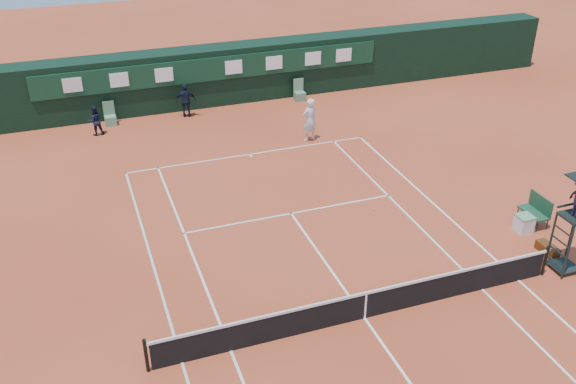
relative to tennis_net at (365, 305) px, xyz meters
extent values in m
plane|color=#BB4B2C|center=(0.00, 0.00, -0.51)|extent=(90.00, 90.00, 0.00)
cube|color=silver|center=(0.00, 11.88, -0.50)|extent=(11.05, 0.08, 0.01)
cube|color=white|center=(5.49, 0.00, -0.50)|extent=(0.08, 23.85, 0.01)
cube|color=silver|center=(-5.49, 0.00, -0.50)|extent=(0.08, 23.85, 0.01)
cube|color=silver|center=(4.12, 0.00, -0.50)|extent=(0.08, 23.85, 0.01)
cube|color=white|center=(-4.12, 0.00, -0.50)|extent=(0.08, 23.85, 0.01)
cube|color=silver|center=(0.00, 6.40, -0.50)|extent=(8.31, 0.08, 0.01)
cube|color=white|center=(0.00, 0.00, -0.50)|extent=(0.08, 12.88, 0.01)
cube|color=white|center=(0.00, 11.73, -0.50)|extent=(0.08, 0.30, 0.01)
cube|color=black|center=(0.00, 0.00, -0.06)|extent=(12.60, 0.04, 0.90)
cube|color=silver|center=(0.00, 0.00, 0.42)|extent=(12.80, 0.06, 0.08)
cube|color=white|center=(0.00, 0.00, -0.05)|extent=(0.06, 0.05, 0.92)
cylinder|color=black|center=(6.40, 0.00, 0.04)|extent=(0.10, 0.10, 1.10)
cylinder|color=black|center=(-6.40, 0.00, 0.04)|extent=(0.10, 0.10, 1.10)
cube|color=black|center=(0.00, 18.75, 0.99)|extent=(40.00, 1.50, 3.00)
cube|color=#0E3620|center=(0.00, 17.94, 1.59)|extent=(18.00, 0.10, 1.20)
cube|color=silver|center=(-7.00, 17.87, 1.59)|extent=(0.90, 0.04, 0.70)
cube|color=white|center=(-4.80, 17.87, 1.59)|extent=(0.90, 0.04, 0.70)
cube|color=white|center=(-2.60, 17.87, 1.59)|extent=(0.90, 0.04, 0.70)
cube|color=white|center=(1.00, 17.87, 1.59)|extent=(0.90, 0.04, 0.70)
cube|color=white|center=(3.20, 17.87, 1.59)|extent=(0.90, 0.04, 0.70)
cube|color=white|center=(5.40, 17.87, 1.59)|extent=(0.90, 0.04, 0.70)
cube|color=white|center=(7.20, 17.87, 1.59)|extent=(0.90, 0.04, 0.70)
cube|color=#5E906A|center=(-5.50, 17.45, -0.28)|extent=(0.55, 0.50, 0.46)
cube|color=#548058|center=(-5.50, 17.67, 0.29)|extent=(0.55, 0.06, 0.70)
cube|color=#558262|center=(4.50, 17.45, -0.28)|extent=(0.55, 0.50, 0.46)
cube|color=#5C8D67|center=(4.50, 17.67, 0.29)|extent=(0.55, 0.06, 0.70)
cylinder|color=black|center=(6.85, -0.40, 0.49)|extent=(0.07, 0.07, 2.00)
cylinder|color=black|center=(6.85, 0.40, 0.49)|extent=(0.07, 0.07, 2.00)
cylinder|color=black|center=(7.65, 0.40, 0.49)|extent=(0.07, 0.07, 2.00)
cube|color=black|center=(7.25, 0.00, 1.53)|extent=(0.85, 0.85, 0.08)
cube|color=black|center=(7.25, 0.42, 1.74)|extent=(0.85, 0.05, 0.06)
cube|color=black|center=(7.25, 0.00, -0.36)|extent=(0.80, 0.80, 0.05)
cube|color=black|center=(6.85, 0.00, -0.11)|extent=(0.04, 0.80, 0.04)
cube|color=black|center=(6.85, 0.00, 0.29)|extent=(0.04, 0.80, 0.04)
cube|color=black|center=(6.85, 0.00, 0.69)|extent=(0.04, 0.80, 0.04)
cube|color=black|center=(6.85, 0.00, 1.09)|extent=(0.04, 0.80, 0.04)
cube|color=#1B442D|center=(8.14, 2.76, -0.06)|extent=(0.55, 1.20, 0.08)
cube|color=#193F28|center=(8.39, 2.76, 0.29)|extent=(0.06, 1.20, 0.60)
cylinder|color=black|center=(7.92, 2.21, -0.30)|extent=(0.04, 0.04, 0.41)
cylinder|color=black|center=(8.36, 2.21, -0.30)|extent=(0.04, 0.04, 0.41)
cylinder|color=black|center=(7.92, 3.31, -0.30)|extent=(0.04, 0.04, 0.41)
cylinder|color=black|center=(8.36, 3.31, -0.30)|extent=(0.04, 0.04, 0.41)
cube|color=black|center=(7.39, 0.98, -0.35)|extent=(0.39, 0.86, 0.32)
cube|color=silver|center=(7.49, 2.41, -0.21)|extent=(0.55, 0.55, 0.60)
cube|color=#619469|center=(7.49, 2.41, 0.11)|extent=(0.57, 0.57, 0.05)
sphere|color=#CEEE37|center=(3.09, 5.63, -0.48)|extent=(0.06, 0.06, 0.06)
imported|color=silver|center=(3.10, 12.44, 0.52)|extent=(0.86, 0.69, 2.06)
imported|color=black|center=(-6.26, 16.45, 0.22)|extent=(0.77, 0.64, 1.46)
imported|color=black|center=(-1.72, 17.22, 0.37)|extent=(1.09, 0.65, 1.75)
camera|label=1|loc=(-7.14, -13.19, 12.06)|focal=40.00mm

